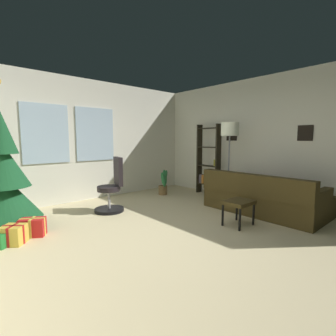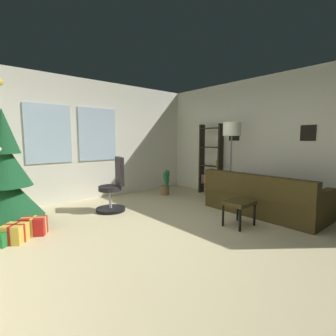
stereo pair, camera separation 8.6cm
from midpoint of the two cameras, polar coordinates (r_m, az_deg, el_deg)
The scene contains 13 objects.
ground_plane at distance 3.83m, azimuth 2.33°, elevation -15.43°, with size 5.33×5.70×0.10m, color beige.
wall_back_with_windows at distance 5.99m, azimuth -17.01°, elevation 6.17°, with size 5.33×0.12×2.73m.
wall_right_with_frames at distance 5.75m, azimuth 22.78°, elevation 5.88°, with size 0.12×5.70×2.73m.
couch at distance 5.03m, azimuth 22.78°, elevation -6.67°, with size 1.48×2.11×0.77m.
footstool at distance 4.16m, azimuth 16.66°, elevation -8.08°, with size 0.46×0.37×0.41m.
holiday_tree at distance 4.53m, azimuth -32.78°, elevation -2.26°, with size 1.02×1.02×2.29m.
gift_box_red at distance 4.16m, azimuth -28.05°, elevation -11.77°, with size 0.39×0.34×0.27m.
gift_box_green at distance 4.08m, azimuth -33.30°, elevation -12.97°, with size 0.43×0.44×0.20m.
gift_box_gold at distance 4.00m, azimuth -31.33°, elevation -12.77°, with size 0.37×0.36×0.26m.
office_chair at distance 4.92m, azimuth -12.01°, elevation -5.04°, with size 0.56×0.56×1.05m.
bookshelf at distance 6.31m, azimuth 10.23°, elevation 0.75°, with size 0.18×0.64×1.76m.
floor_lamp at distance 5.44m, azimuth 14.92°, elevation 7.47°, with size 0.37×0.37×1.74m.
potted_plant at distance 6.26m, azimuth -0.11°, elevation -3.49°, with size 0.41×0.47×0.63m.
Camera 2 is at (-2.38, -2.63, 1.39)m, focal length 26.42 mm.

